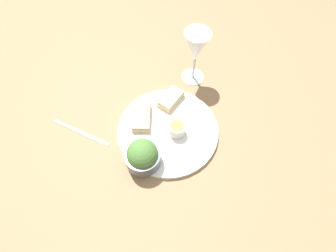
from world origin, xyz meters
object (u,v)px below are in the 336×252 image
(salad_bowl, at_px, (143,156))
(sauce_ramekin, at_px, (177,129))
(cheese_toast_far, at_px, (171,99))
(fork, at_px, (81,132))
(wine_glass, at_px, (196,48))
(cheese_toast_near, at_px, (142,117))

(salad_bowl, distance_m, sauce_ramekin, 0.13)
(salad_bowl, distance_m, cheese_toast_far, 0.22)
(fork, bearing_deg, wine_glass, 123.12)
(cheese_toast_far, height_order, wine_glass, wine_glass)
(salad_bowl, xyz_separation_m, cheese_toast_near, (-0.13, -0.01, -0.02))
(sauce_ramekin, height_order, cheese_toast_far, sauce_ramekin)
(cheese_toast_near, xyz_separation_m, fork, (0.04, -0.18, -0.02))
(cheese_toast_near, height_order, wine_glass, wine_glass)
(salad_bowl, height_order, fork, salad_bowl)
(salad_bowl, height_order, sauce_ramekin, salad_bowl)
(salad_bowl, xyz_separation_m, sauce_ramekin, (-0.09, 0.09, -0.01))
(salad_bowl, relative_size, cheese_toast_near, 1.01)
(sauce_ramekin, relative_size, fork, 0.28)
(cheese_toast_near, distance_m, fork, 0.19)
(salad_bowl, bearing_deg, cheese_toast_far, 160.25)
(sauce_ramekin, relative_size, wine_glass, 0.27)
(salad_bowl, xyz_separation_m, fork, (-0.09, -0.20, -0.05))
(sauce_ramekin, bearing_deg, wine_glass, 166.26)
(cheese_toast_far, distance_m, fork, 0.29)
(sauce_ramekin, height_order, fork, sauce_ramekin)
(cheese_toast_far, height_order, fork, cheese_toast_far)
(wine_glass, bearing_deg, fork, -56.88)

